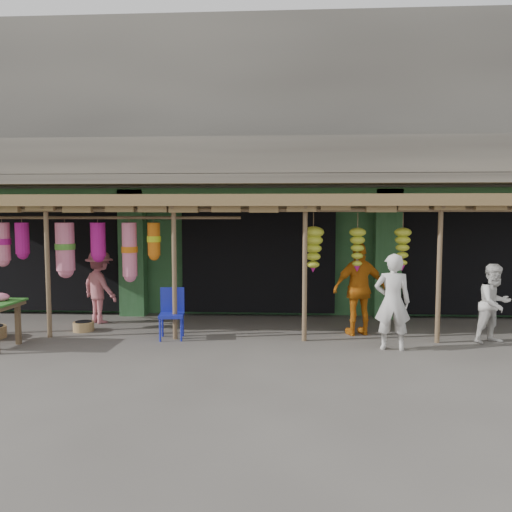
# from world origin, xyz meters

# --- Properties ---
(ground) EXTENTS (80.00, 80.00, 0.00)m
(ground) POSITION_xyz_m (0.00, 0.00, 0.00)
(ground) COLOR #514C47
(ground) RESTS_ON ground
(building) EXTENTS (16.40, 6.80, 7.00)m
(building) POSITION_xyz_m (-0.00, 4.87, 3.37)
(building) COLOR gray
(building) RESTS_ON ground
(awning) EXTENTS (14.00, 2.70, 2.79)m
(awning) POSITION_xyz_m (-0.16, 0.80, 2.57)
(awning) COLOR brown
(awning) RESTS_ON ground
(blue_chair) EXTENTS (0.52, 0.53, 0.98)m
(blue_chair) POSITION_xyz_m (-1.58, -0.11, 0.55)
(blue_chair) COLOR #1922A4
(blue_chair) RESTS_ON ground
(basket_right) EXTENTS (0.56, 0.56, 0.19)m
(basket_right) POSITION_xyz_m (-3.55, 0.36, 0.10)
(basket_right) COLOR #A7844E
(basket_right) RESTS_ON ground
(person_front) EXTENTS (0.67, 0.47, 1.72)m
(person_front) POSITION_xyz_m (2.53, -0.74, 0.86)
(person_front) COLOR silver
(person_front) RESTS_ON ground
(person_right) EXTENTS (0.90, 0.81, 1.50)m
(person_right) POSITION_xyz_m (4.55, -0.17, 0.75)
(person_right) COLOR silver
(person_right) RESTS_ON ground
(person_vendor) EXTENTS (1.18, 0.75, 1.87)m
(person_vendor) POSITION_xyz_m (2.12, 0.35, 0.93)
(person_vendor) COLOR #C76A12
(person_vendor) RESTS_ON ground
(person_shopper) EXTENTS (1.20, 1.10, 1.62)m
(person_shopper) POSITION_xyz_m (-3.50, 1.19, 0.81)
(person_shopper) COLOR #C3676F
(person_shopper) RESTS_ON ground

